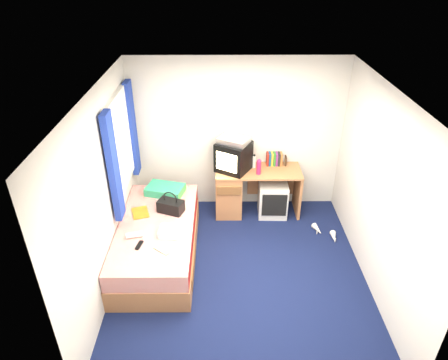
{
  "coord_description": "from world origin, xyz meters",
  "views": [
    {
      "loc": [
        -0.24,
        -3.88,
        3.67
      ],
      "look_at": [
        -0.2,
        0.7,
        1.0
      ],
      "focal_mm": 32.0,
      "sensor_mm": 36.0,
      "label": 1
    }
  ],
  "objects_px": {
    "bed": "(158,240)",
    "crt_tv": "(233,157)",
    "storage_cube": "(273,198)",
    "desk": "(240,189)",
    "handbag": "(171,206)",
    "picture_frame": "(286,160)",
    "magazine": "(140,213)",
    "vcr": "(234,140)",
    "pillow": "(165,190)",
    "towel": "(171,232)",
    "remote_control": "(139,245)",
    "colour_swatch_fan": "(161,250)",
    "aerosol_can": "(254,162)",
    "water_bottle": "(134,235)",
    "white_heels": "(326,233)",
    "pink_water_bottle": "(259,167)"
  },
  "relations": [
    {
      "from": "water_bottle",
      "to": "colour_swatch_fan",
      "type": "height_order",
      "value": "water_bottle"
    },
    {
      "from": "desk",
      "to": "colour_swatch_fan",
      "type": "bearing_deg",
      "value": -121.74
    },
    {
      "from": "remote_control",
      "to": "white_heels",
      "type": "relative_size",
      "value": 0.38
    },
    {
      "from": "water_bottle",
      "to": "remote_control",
      "type": "distance_m",
      "value": 0.19
    },
    {
      "from": "vcr",
      "to": "picture_frame",
      "type": "distance_m",
      "value": 0.93
    },
    {
      "from": "bed",
      "to": "remote_control",
      "type": "relative_size",
      "value": 12.5
    },
    {
      "from": "magazine",
      "to": "water_bottle",
      "type": "bearing_deg",
      "value": -87.68
    },
    {
      "from": "aerosol_can",
      "to": "water_bottle",
      "type": "bearing_deg",
      "value": -137.83
    },
    {
      "from": "bed",
      "to": "white_heels",
      "type": "relative_size",
      "value": 4.79
    },
    {
      "from": "towel",
      "to": "pink_water_bottle",
      "type": "bearing_deg",
      "value": 44.71
    },
    {
      "from": "pillow",
      "to": "crt_tv",
      "type": "relative_size",
      "value": 0.89
    },
    {
      "from": "aerosol_can",
      "to": "colour_swatch_fan",
      "type": "xyz_separation_m",
      "value": [
        -1.22,
        -1.7,
        -0.3
      ]
    },
    {
      "from": "storage_cube",
      "to": "vcr",
      "type": "distance_m",
      "value": 1.15
    },
    {
      "from": "desk",
      "to": "vcr",
      "type": "bearing_deg",
      "value": 177.91
    },
    {
      "from": "picture_frame",
      "to": "magazine",
      "type": "distance_m",
      "value": 2.35
    },
    {
      "from": "picture_frame",
      "to": "pink_water_bottle",
      "type": "xyz_separation_m",
      "value": [
        -0.44,
        -0.29,
        0.04
      ]
    },
    {
      "from": "storage_cube",
      "to": "desk",
      "type": "bearing_deg",
      "value": 173.69
    },
    {
      "from": "pillow",
      "to": "towel",
      "type": "height_order",
      "value": "pillow"
    },
    {
      "from": "pink_water_bottle",
      "to": "colour_swatch_fan",
      "type": "bearing_deg",
      "value": -130.35
    },
    {
      "from": "desk",
      "to": "vcr",
      "type": "xyz_separation_m",
      "value": [
        -0.11,
        0.0,
        0.83
      ]
    },
    {
      "from": "picture_frame",
      "to": "white_heels",
      "type": "distance_m",
      "value": 1.25
    },
    {
      "from": "vcr",
      "to": "colour_swatch_fan",
      "type": "distance_m",
      "value": 1.99
    },
    {
      "from": "magazine",
      "to": "desk",
      "type": "bearing_deg",
      "value": 30.93
    },
    {
      "from": "aerosol_can",
      "to": "bed",
      "type": "bearing_deg",
      "value": -139.58
    },
    {
      "from": "towel",
      "to": "colour_swatch_fan",
      "type": "distance_m",
      "value": 0.33
    },
    {
      "from": "desk",
      "to": "colour_swatch_fan",
      "type": "xyz_separation_m",
      "value": [
        -1.01,
        -1.63,
        0.14
      ]
    },
    {
      "from": "pillow",
      "to": "aerosol_can",
      "type": "xyz_separation_m",
      "value": [
        1.33,
        0.41,
        0.25
      ]
    },
    {
      "from": "pink_water_bottle",
      "to": "colour_swatch_fan",
      "type": "xyz_separation_m",
      "value": [
        -1.27,
        -1.5,
        -0.31
      ]
    },
    {
      "from": "pillow",
      "to": "handbag",
      "type": "relative_size",
      "value": 1.37
    },
    {
      "from": "vcr",
      "to": "remote_control",
      "type": "xyz_separation_m",
      "value": [
        -1.18,
        -1.53,
        -0.69
      ]
    },
    {
      "from": "picture_frame",
      "to": "towel",
      "type": "relative_size",
      "value": 0.51
    },
    {
      "from": "pillow",
      "to": "colour_swatch_fan",
      "type": "height_order",
      "value": "pillow"
    },
    {
      "from": "bed",
      "to": "crt_tv",
      "type": "distance_m",
      "value": 1.66
    },
    {
      "from": "desk",
      "to": "handbag",
      "type": "height_order",
      "value": "handbag"
    },
    {
      "from": "picture_frame",
      "to": "aerosol_can",
      "type": "distance_m",
      "value": 0.51
    },
    {
      "from": "pillow",
      "to": "desk",
      "type": "height_order",
      "value": "desk"
    },
    {
      "from": "bed",
      "to": "desk",
      "type": "relative_size",
      "value": 1.54
    },
    {
      "from": "towel",
      "to": "remote_control",
      "type": "height_order",
      "value": "towel"
    },
    {
      "from": "crt_tv",
      "to": "water_bottle",
      "type": "bearing_deg",
      "value": -102.64
    },
    {
      "from": "desk",
      "to": "water_bottle",
      "type": "bearing_deg",
      "value": -135.28
    },
    {
      "from": "white_heels",
      "to": "aerosol_can",
      "type": "bearing_deg",
      "value": 144.51
    },
    {
      "from": "pillow",
      "to": "white_heels",
      "type": "relative_size",
      "value": 1.27
    },
    {
      "from": "picture_frame",
      "to": "handbag",
      "type": "height_order",
      "value": "picture_frame"
    },
    {
      "from": "picture_frame",
      "to": "colour_swatch_fan",
      "type": "xyz_separation_m",
      "value": [
        -1.71,
        -1.79,
        -0.27
      ]
    },
    {
      "from": "magazine",
      "to": "bed",
      "type": "bearing_deg",
      "value": -44.41
    },
    {
      "from": "desk",
      "to": "pink_water_bottle",
      "type": "xyz_separation_m",
      "value": [
        0.27,
        -0.13,
        0.45
      ]
    },
    {
      "from": "aerosol_can",
      "to": "handbag",
      "type": "xyz_separation_m",
      "value": [
        -1.19,
        -0.88,
        -0.22
      ]
    },
    {
      "from": "magazine",
      "to": "colour_swatch_fan",
      "type": "distance_m",
      "value": 0.88
    },
    {
      "from": "desk",
      "to": "water_bottle",
      "type": "distance_m",
      "value": 1.94
    },
    {
      "from": "bed",
      "to": "towel",
      "type": "distance_m",
      "value": 0.45
    }
  ]
}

